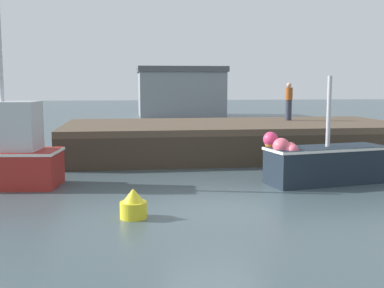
{
  "coord_description": "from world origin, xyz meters",
  "views": [
    {
      "loc": [
        -2.15,
        -11.74,
        3.07
      ],
      "look_at": [
        0.25,
        5.74,
        0.85
      ],
      "focal_mm": 44.68,
      "sensor_mm": 36.0,
      "label": 1
    }
  ],
  "objects_px": {
    "fishing_boat_near_right": "(324,162)",
    "mooring_buoy_foreground": "(133,205)",
    "fishing_boat_near_left": "(8,156)",
    "dockworker": "(289,101)"
  },
  "relations": [
    {
      "from": "fishing_boat_near_right",
      "to": "mooring_buoy_foreground",
      "type": "bearing_deg",
      "value": -151.94
    },
    {
      "from": "fishing_boat_near_right",
      "to": "fishing_boat_near_left",
      "type": "bearing_deg",
      "value": 175.15
    },
    {
      "from": "fishing_boat_near_left",
      "to": "dockworker",
      "type": "relative_size",
      "value": 3.09
    },
    {
      "from": "fishing_boat_near_left",
      "to": "dockworker",
      "type": "height_order",
      "value": "fishing_boat_near_left"
    },
    {
      "from": "fishing_boat_near_left",
      "to": "mooring_buoy_foreground",
      "type": "relative_size",
      "value": 7.62
    },
    {
      "from": "fishing_boat_near_left",
      "to": "fishing_boat_near_right",
      "type": "distance_m",
      "value": 9.61
    },
    {
      "from": "fishing_boat_near_left",
      "to": "fishing_boat_near_right",
      "type": "relative_size",
      "value": 1.32
    },
    {
      "from": "fishing_boat_near_right",
      "to": "dockworker",
      "type": "xyz_separation_m",
      "value": [
        1.31,
        7.14,
        1.62
      ]
    },
    {
      "from": "fishing_boat_near_left",
      "to": "dockworker",
      "type": "bearing_deg",
      "value": 30.15
    },
    {
      "from": "fishing_boat_near_right",
      "to": "mooring_buoy_foreground",
      "type": "xyz_separation_m",
      "value": [
        -5.93,
        -3.16,
        -0.35
      ]
    }
  ]
}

